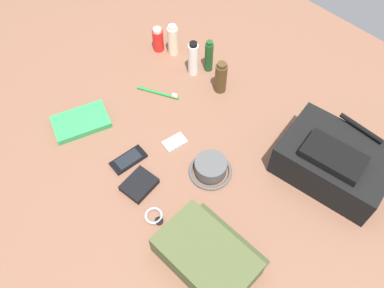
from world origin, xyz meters
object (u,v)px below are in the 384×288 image
at_px(wristwatch, 154,216).
at_px(bucket_hat, 211,168).
at_px(backpack, 334,162).
at_px(cologne_bottle, 221,78).
at_px(wallet, 139,185).
at_px(cell_phone, 128,160).
at_px(shampoo_bottle, 209,56).
at_px(toothbrush, 160,93).
at_px(paperback_novel, 81,122).
at_px(toothpaste_tube, 193,59).
at_px(sunscreen_spray, 158,40).
at_px(toiletry_pouch, 207,256).
at_px(lotion_bottle, 173,40).
at_px(media_player, 175,142).

bearing_deg(wristwatch, bucket_hat, 87.81).
bearing_deg(backpack, cologne_bottle, 178.60).
bearing_deg(wallet, cell_phone, 152.63).
distance_m(bucket_hat, wristwatch, 0.25).
relative_size(cell_phone, wristwatch, 1.87).
relative_size(shampoo_bottle, toothbrush, 0.92).
bearing_deg(cologne_bottle, shampoo_bottle, 156.52).
relative_size(bucket_hat, paperback_novel, 0.64).
bearing_deg(toothpaste_tube, toothbrush, -92.67).
height_order(toothpaste_tube, shampoo_bottle, toothpaste_tube).
bearing_deg(sunscreen_spray, cell_phone, -52.75).
height_order(shampoo_bottle, paperback_novel, shampoo_bottle).
height_order(toiletry_pouch, cell_phone, toiletry_pouch).
relative_size(paperback_novel, wristwatch, 3.34).
relative_size(lotion_bottle, wallet, 1.32).
distance_m(toiletry_pouch, sunscreen_spray, 0.95).
bearing_deg(bucket_hat, toiletry_pouch, -48.05).
xyz_separation_m(bucket_hat, paperback_novel, (-0.49, -0.20, -0.02)).
bearing_deg(toothbrush, lotion_bottle, 124.00).
distance_m(sunscreen_spray, wallet, 0.68).
xyz_separation_m(sunscreen_spray, lotion_bottle, (0.06, 0.03, 0.02)).
distance_m(sunscreen_spray, lotion_bottle, 0.07).
bearing_deg(sunscreen_spray, lotion_bottle, 26.20).
distance_m(cell_phone, media_player, 0.18).
bearing_deg(paperback_novel, bucket_hat, 21.76).
height_order(shampoo_bottle, toothbrush, shampoo_bottle).
bearing_deg(media_player, bucket_hat, 1.65).
distance_m(bucket_hat, shampoo_bottle, 0.50).
relative_size(lotion_bottle, wristwatch, 2.05).
relative_size(shampoo_bottle, paperback_novel, 0.63).
bearing_deg(paperback_novel, media_player, 31.28).
bearing_deg(wristwatch, paperback_novel, 173.28).
xyz_separation_m(cell_phone, wallet, (0.11, -0.04, 0.01)).
distance_m(toothpaste_tube, cell_phone, 0.50).
distance_m(shampoo_bottle, paperback_novel, 0.57).
relative_size(lotion_bottle, cologne_bottle, 1.01).
xyz_separation_m(media_player, toothbrush, (-0.21, 0.12, 0.00)).
xyz_separation_m(bucket_hat, cell_phone, (-0.24, -0.17, -0.02)).
distance_m(lotion_bottle, media_player, 0.48).
xyz_separation_m(lotion_bottle, toothpaste_tube, (0.14, -0.02, 0.01)).
distance_m(backpack, cologne_bottle, 0.53).
bearing_deg(wristwatch, toiletry_pouch, 4.81).
height_order(lotion_bottle, wallet, lotion_bottle).
relative_size(shampoo_bottle, cell_phone, 1.13).
bearing_deg(wristwatch, backpack, 61.08).
height_order(toothbrush, wallet, wallet).
xyz_separation_m(shampoo_bottle, wristwatch, (0.34, -0.61, -0.07)).
relative_size(backpack, toiletry_pouch, 1.29).
distance_m(cell_phone, wallet, 0.11).
bearing_deg(toiletry_pouch, bucket_hat, 131.95).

